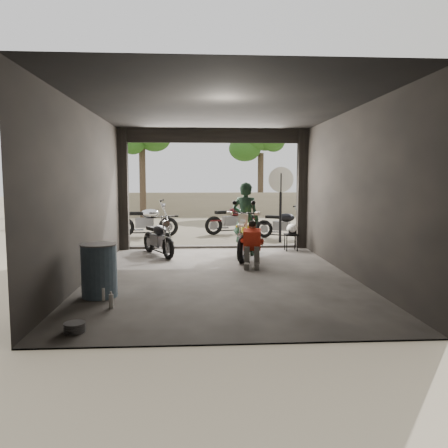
{
  "coord_description": "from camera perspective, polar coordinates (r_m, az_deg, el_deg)",
  "views": [
    {
      "loc": [
        -0.44,
        -8.27,
        1.89
      ],
      "look_at": [
        0.1,
        0.6,
        0.97
      ],
      "focal_mm": 35.0,
      "sensor_mm": 36.0,
      "label": 1
    }
  ],
  "objects": [
    {
      "name": "outside_bike_c",
      "position": [
        13.84,
        7.71,
        0.27
      ],
      "size": [
        1.71,
        1.41,
        1.08
      ],
      "primitive_type": null,
      "rotation": [
        0.0,
        0.0,
        1.01
      ],
      "color": "black",
      "rests_on": "ground"
    },
    {
      "name": "ground",
      "position": [
        8.5,
        -0.45,
        -6.92
      ],
      "size": [
        80.0,
        80.0,
        0.0
      ],
      "primitive_type": "plane",
      "color": "#7A6D56",
      "rests_on": "ground"
    },
    {
      "name": "helmet",
      "position": [
        11.51,
        8.84,
        -0.63
      ],
      "size": [
        0.34,
        0.35,
        0.26
      ],
      "primitive_type": "ellipsoid",
      "rotation": [
        0.0,
        0.0,
        -0.26
      ],
      "color": "white",
      "rests_on": "stool"
    },
    {
      "name": "garage",
      "position": [
        8.85,
        -0.65,
        1.97
      ],
      "size": [
        7.0,
        7.13,
        3.2
      ],
      "color": "#2D2B28",
      "rests_on": "ground"
    },
    {
      "name": "left_bike",
      "position": [
        10.82,
        -8.61,
        -1.46
      ],
      "size": [
        1.26,
        1.63,
        1.02
      ],
      "primitive_type": null,
      "rotation": [
        0.0,
        0.0,
        0.49
      ],
      "color": "black",
      "rests_on": "ground"
    },
    {
      "name": "tree_right",
      "position": [
        22.57,
        4.84,
        10.13
      ],
      "size": [
        2.2,
        2.2,
        5.0
      ],
      "color": "#382B1E",
      "rests_on": "ground"
    },
    {
      "name": "outside_bike_b",
      "position": [
        14.97,
        1.13,
        0.98
      ],
      "size": [
        1.92,
        1.32,
        1.2
      ],
      "primitive_type": null,
      "rotation": [
        0.0,
        0.0,
        1.94
      ],
      "color": "#481114",
      "rests_on": "ground"
    },
    {
      "name": "rider",
      "position": [
        10.69,
        2.84,
        0.63
      ],
      "size": [
        0.78,
        0.66,
        1.81
      ],
      "primitive_type": "imported",
      "rotation": [
        0.0,
        0.0,
        2.73
      ],
      "color": "black",
      "rests_on": "ground"
    },
    {
      "name": "main_bike",
      "position": [
        10.34,
        3.13,
        -1.35
      ],
      "size": [
        1.21,
        1.88,
        1.16
      ],
      "primitive_type": null,
      "rotation": [
        0.0,
        0.0,
        -0.31
      ],
      "color": "#F3EBCD",
      "rests_on": "ground"
    },
    {
      "name": "stool",
      "position": [
        11.53,
        8.75,
        -1.63
      ],
      "size": [
        0.33,
        0.33,
        0.46
      ],
      "rotation": [
        0.0,
        0.0,
        0.17
      ],
      "color": "black",
      "rests_on": "ground"
    },
    {
      "name": "boundary_wall",
      "position": [
        22.32,
        -2.37,
        2.59
      ],
      "size": [
        18.0,
        0.3,
        1.2
      ],
      "primitive_type": "cube",
      "color": "gray",
      "rests_on": "ground"
    },
    {
      "name": "outside_bike_a",
      "position": [
        14.46,
        -10.11,
        0.74
      ],
      "size": [
        1.81,
        0.77,
        1.21
      ],
      "primitive_type": null,
      "rotation": [
        0.0,
        0.0,
        1.55
      ],
      "color": "black",
      "rests_on": "ground"
    },
    {
      "name": "sign_post",
      "position": [
        13.01,
        7.42,
        4.15
      ],
      "size": [
        0.75,
        0.08,
        2.24
      ],
      "rotation": [
        0.0,
        0.0,
        0.11
      ],
      "color": "black",
      "rests_on": "ground"
    },
    {
      "name": "mechanic",
      "position": [
        9.26,
        3.67,
        -2.83
      ],
      "size": [
        0.58,
        0.73,
        0.97
      ],
      "primitive_type": null,
      "rotation": [
        0.0,
        0.0,
        -0.14
      ],
      "color": "red",
      "rests_on": "ground"
    },
    {
      "name": "oil_drum",
      "position": [
        7.23,
        -15.98,
        -5.96
      ],
      "size": [
        0.65,
        0.65,
        0.86
      ],
      "primitive_type": "cylinder",
      "rotation": [
        0.0,
        0.0,
        -0.2
      ],
      "color": "#435B70",
      "rests_on": "ground"
    },
    {
      "name": "tree_left",
      "position": [
        21.04,
        -10.69,
        11.53
      ],
      "size": [
        2.2,
        2.2,
        5.6
      ],
      "color": "#382B1E",
      "rests_on": "ground"
    }
  ]
}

